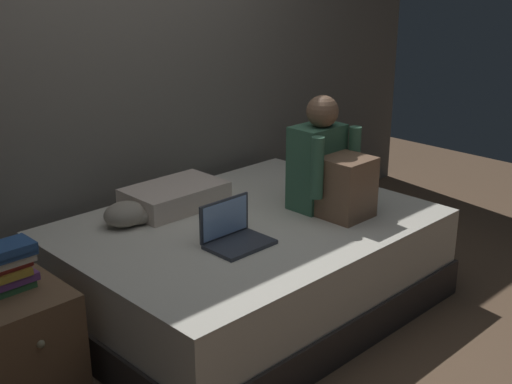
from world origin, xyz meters
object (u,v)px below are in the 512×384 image
nightstand (20,347)px  book_stack (8,267)px  laptop (234,234)px  pillow (175,196)px  clothes_pile (128,215)px  bed (248,265)px  person_sitting (329,169)px

nightstand → book_stack: (0.02, 0.05, 0.37)m
laptop → pillow: bearing=79.4°
laptop → clothes_pile: bearing=111.6°
bed → laptop: bearing=-146.6°
nightstand → laptop: 1.12m
person_sitting → laptop: bearing=177.6°
laptop → book_stack: (-1.02, 0.34, 0.05)m
nightstand → book_stack: size_ratio=2.29×
bed → book_stack: bearing=172.8°
person_sitting → pillow: 0.90m
bed → pillow: size_ratio=3.57×
clothes_pile → laptop: bearing=-68.4°
nightstand → pillow: pillow is taller
laptop → pillow: laptop is taller
nightstand → book_stack: bearing=69.2°
laptop → pillow: 0.64m
book_stack → pillow: bearing=14.3°
clothes_pile → nightstand: bearing=-159.5°
laptop → clothes_pile: (-0.23, 0.59, 0.00)m
nightstand → laptop: laptop is taller
person_sitting → pillow: person_sitting is taller
pillow → nightstand: bearing=-163.6°
person_sitting → book_stack: (-1.71, 0.37, -0.15)m
bed → nightstand: (-1.30, 0.11, -0.00)m
bed → clothes_pile: (-0.50, 0.41, 0.32)m
bed → laptop: (-0.26, -0.17, 0.32)m
person_sitting → clothes_pile: bearing=146.6°
bed → book_stack: size_ratio=8.76×
pillow → book_stack: size_ratio=2.45×
nightstand → person_sitting: bearing=-10.3°
person_sitting → nightstand: bearing=169.7°
nightstand → clothes_pile: size_ratio=1.95×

